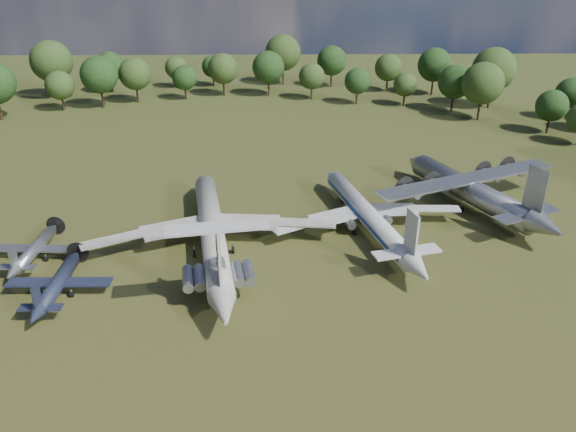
{
  "coord_description": "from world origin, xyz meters",
  "views": [
    {
      "loc": [
        9.85,
        -67.34,
        38.43
      ],
      "look_at": [
        11.11,
        0.82,
        5.0
      ],
      "focal_mm": 35.0,
      "sensor_mm": 36.0,
      "label": 1
    }
  ],
  "objects_px": {
    "tu104_jet": "(367,218)",
    "small_prop_northwest": "(35,252)",
    "il62_airliner": "(212,234)",
    "person_on_il62": "(218,261)",
    "an12_transport": "(470,194)",
    "small_prop_west": "(58,286)"
  },
  "relations": [
    {
      "from": "il62_airliner",
      "to": "tu104_jet",
      "type": "distance_m",
      "value": 22.75
    },
    {
      "from": "tu104_jet",
      "to": "small_prop_northwest",
      "type": "relative_size",
      "value": 2.42
    },
    {
      "from": "tu104_jet",
      "to": "person_on_il62",
      "type": "xyz_separation_m",
      "value": [
        -20.05,
        -17.46,
        3.36
      ]
    },
    {
      "from": "il62_airliner",
      "to": "small_prop_northwest",
      "type": "xyz_separation_m",
      "value": [
        -23.45,
        -2.57,
        -1.06
      ]
    },
    {
      "from": "tu104_jet",
      "to": "an12_transport",
      "type": "xyz_separation_m",
      "value": [
        17.47,
        7.55,
        0.45
      ]
    },
    {
      "from": "tu104_jet",
      "to": "an12_transport",
      "type": "height_order",
      "value": "an12_transport"
    },
    {
      "from": "tu104_jet",
      "to": "small_prop_west",
      "type": "height_order",
      "value": "tu104_jet"
    },
    {
      "from": "an12_transport",
      "to": "person_on_il62",
      "type": "xyz_separation_m",
      "value": [
        -37.52,
        -25.0,
        2.91
      ]
    },
    {
      "from": "il62_airliner",
      "to": "person_on_il62",
      "type": "relative_size",
      "value": 27.07
    },
    {
      "from": "il62_airliner",
      "to": "person_on_il62",
      "type": "bearing_deg",
      "value": -90.0
    },
    {
      "from": "small_prop_west",
      "to": "small_prop_northwest",
      "type": "relative_size",
      "value": 1.06
    },
    {
      "from": "il62_airliner",
      "to": "an12_transport",
      "type": "xyz_separation_m",
      "value": [
        39.62,
        12.69,
        0.16
      ]
    },
    {
      "from": "tu104_jet",
      "to": "person_on_il62",
      "type": "distance_m",
      "value": 26.8
    },
    {
      "from": "small_prop_west",
      "to": "person_on_il62",
      "type": "relative_size",
      "value": 10.13
    },
    {
      "from": "tu104_jet",
      "to": "an12_transport",
      "type": "distance_m",
      "value": 19.03
    },
    {
      "from": "small_prop_northwest",
      "to": "il62_airliner",
      "type": "bearing_deg",
      "value": 9.08
    },
    {
      "from": "il62_airliner",
      "to": "small_prop_west",
      "type": "height_order",
      "value": "il62_airliner"
    },
    {
      "from": "tu104_jet",
      "to": "small_prop_northwest",
      "type": "xyz_separation_m",
      "value": [
        -45.6,
        -7.71,
        -0.77
      ]
    },
    {
      "from": "small_prop_northwest",
      "to": "tu104_jet",
      "type": "bearing_deg",
      "value": 12.43
    },
    {
      "from": "il62_airliner",
      "to": "small_prop_west",
      "type": "bearing_deg",
      "value": -157.02
    },
    {
      "from": "small_prop_west",
      "to": "small_prop_northwest",
      "type": "bearing_deg",
      "value": 125.62
    },
    {
      "from": "small_prop_northwest",
      "to": "person_on_il62",
      "type": "bearing_deg",
      "value": -18.05
    }
  ]
}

